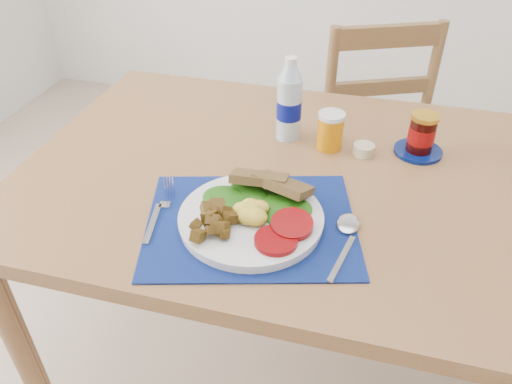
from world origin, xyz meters
TOP-DOWN VIEW (x-y plane):
  - table at (0.00, 0.20)m, footprint 1.40×0.90m
  - chair_far at (0.08, 0.94)m, footprint 0.54×0.53m
  - placemat at (-0.10, -0.01)m, footprint 0.50×0.44m
  - breakfast_plate at (-0.10, -0.02)m, footprint 0.29×0.29m
  - fork at (-0.29, -0.03)m, footprint 0.04×0.18m
  - spoon at (0.10, -0.00)m, footprint 0.05×0.20m
  - water_bottle at (-0.10, 0.35)m, footprint 0.06×0.06m
  - juice_glass at (0.02, 0.33)m, footprint 0.07×0.07m
  - ramekin at (0.10, 0.32)m, footprint 0.05×0.05m
  - jam_on_saucer at (0.24, 0.36)m, footprint 0.12×0.12m

SIDE VIEW (x-z plane):
  - chair_far at x=0.08m, z-range 0.01..1.12m
  - table at x=0.00m, z-range 0.29..1.04m
  - placemat at x=-0.10m, z-range 0.75..0.75m
  - fork at x=-0.29m, z-range 0.75..0.76m
  - spoon at x=0.10m, z-range 0.75..0.76m
  - ramekin at x=0.10m, z-range 0.75..0.78m
  - breakfast_plate at x=-0.10m, z-range 0.74..0.81m
  - juice_glass at x=0.02m, z-range 0.75..0.84m
  - jam_on_saucer at x=0.24m, z-range 0.74..0.85m
  - water_bottle at x=-0.10m, z-range 0.74..0.96m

